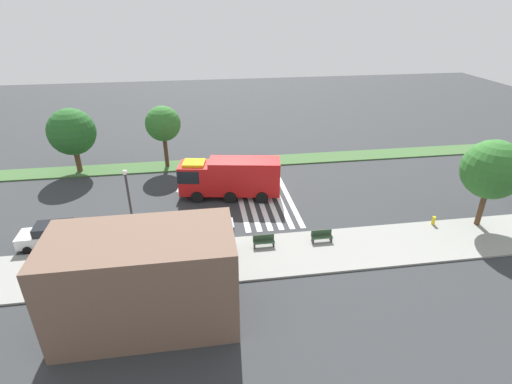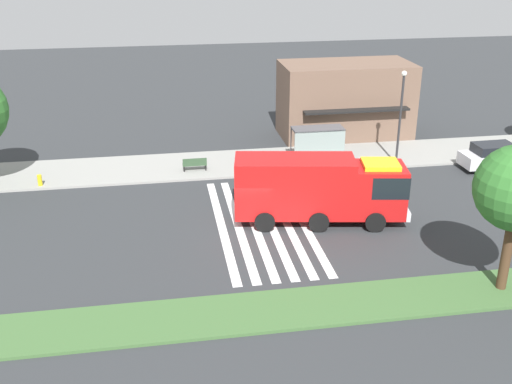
# 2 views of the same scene
# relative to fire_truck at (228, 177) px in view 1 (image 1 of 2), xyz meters

# --- Properties ---
(ground_plane) EXTENTS (120.00, 120.00, 0.00)m
(ground_plane) POSITION_rel_fire_truck_xyz_m (-4.22, 0.27, -2.07)
(ground_plane) COLOR #2D3033
(sidewalk) EXTENTS (60.00, 5.28, 0.14)m
(sidewalk) POSITION_rel_fire_truck_xyz_m (-4.22, 9.91, -2.00)
(sidewalk) COLOR gray
(sidewalk) RESTS_ON ground_plane
(median_strip) EXTENTS (60.00, 3.00, 0.14)m
(median_strip) POSITION_rel_fire_truck_xyz_m (-4.22, -8.23, -2.00)
(median_strip) COLOR #3D6033
(median_strip) RESTS_ON ground_plane
(crosswalk) EXTENTS (4.95, 12.60, 0.01)m
(crosswalk) POSITION_rel_fire_truck_xyz_m (-3.32, 0.27, -2.06)
(crosswalk) COLOR silver
(crosswalk) RESTS_ON ground_plane
(fire_truck) EXTENTS (9.67, 4.02, 3.71)m
(fire_truck) POSITION_rel_fire_truck_xyz_m (0.00, 0.00, 0.00)
(fire_truck) COLOR #B71414
(fire_truck) RESTS_ON ground_plane
(parked_car_east) EXTENTS (4.74, 2.19, 1.79)m
(parked_car_east) POSITION_rel_fire_truck_xyz_m (13.69, 6.06, -1.15)
(parked_car_east) COLOR silver
(parked_car_east) RESTS_ON ground_plane
(bus_stop_shelter) EXTENTS (3.50, 1.40, 2.46)m
(bus_stop_shelter) POSITION_rel_fire_truck_xyz_m (2.10, 8.79, -0.18)
(bus_stop_shelter) COLOR #4C4C51
(bus_stop_shelter) RESTS_ON sidewalk
(bench_near_shelter) EXTENTS (1.60, 0.50, 0.90)m
(bench_near_shelter) POSITION_rel_fire_truck_xyz_m (-1.90, 8.78, -1.48)
(bench_near_shelter) COLOR #2D472D
(bench_near_shelter) RESTS_ON sidewalk
(bench_west_of_shelter) EXTENTS (1.60, 0.50, 0.90)m
(bench_west_of_shelter) POSITION_rel_fire_truck_xyz_m (-6.38, 8.78, -1.48)
(bench_west_of_shelter) COLOR #2D472D
(bench_west_of_shelter) RESTS_ON sidewalk
(street_lamp) EXTENTS (0.36, 0.36, 6.41)m
(street_lamp) POSITION_rel_fire_truck_xyz_m (7.42, 7.86, 1.84)
(street_lamp) COLOR #2D2D30
(street_lamp) RESTS_ON sidewalk
(storefront_building) EXTENTS (9.95, 5.78, 5.72)m
(storefront_building) POSITION_rel_fire_truck_xyz_m (5.84, 15.03, 0.79)
(storefront_building) COLOR brown
(storefront_building) RESTS_ON ground_plane
(sidewalk_tree_far_west) EXTENTS (4.61, 4.61, 7.16)m
(sidewalk_tree_far_west) POSITION_rel_fire_truck_xyz_m (-19.78, 8.26, 2.91)
(sidewalk_tree_far_west) COLOR #513823
(sidewalk_tree_far_west) RESTS_ON sidewalk
(median_tree_far_west) EXTENTS (3.71, 3.71, 6.67)m
(median_tree_far_west) POSITION_rel_fire_truck_xyz_m (6.03, -8.23, 2.84)
(median_tree_far_west) COLOR #47301E
(median_tree_far_west) RESTS_ON median_strip
(median_tree_west) EXTENTS (4.80, 4.80, 6.76)m
(median_tree_west) POSITION_rel_fire_truck_xyz_m (15.26, -8.23, 2.41)
(median_tree_west) COLOR #513823
(median_tree_west) RESTS_ON median_strip
(fire_hydrant) EXTENTS (0.28, 0.28, 0.70)m
(fire_hydrant) POSITION_rel_fire_truck_xyz_m (-16.18, 7.76, -1.58)
(fire_hydrant) COLOR gold
(fire_hydrant) RESTS_ON sidewalk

